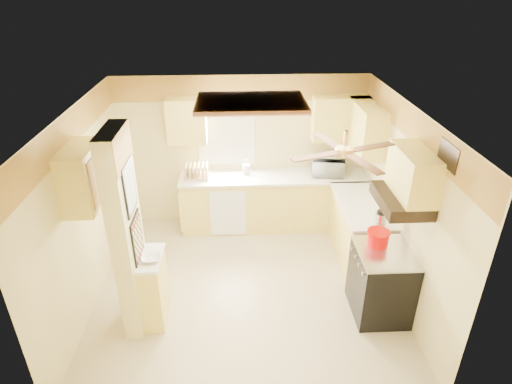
{
  "coord_description": "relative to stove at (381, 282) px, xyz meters",
  "views": [
    {
      "loc": [
        -0.09,
        -4.67,
        3.9
      ],
      "look_at": [
        0.16,
        0.35,
        1.29
      ],
      "focal_mm": 30.0,
      "sensor_mm": 36.0,
      "label": 1
    }
  ],
  "objects": [
    {
      "name": "floor",
      "position": [
        -1.67,
        0.55,
        -0.46
      ],
      "size": [
        4.0,
        4.0,
        0.0
      ],
      "primitive_type": "plane",
      "color": "#CEB88E",
      "rests_on": "ground"
    },
    {
      "name": "ceiling",
      "position": [
        -1.67,
        0.55,
        2.04
      ],
      "size": [
        4.0,
        4.0,
        0.0
      ],
      "primitive_type": "plane",
      "rotation": [
        3.14,
        0.0,
        0.0
      ],
      "color": "white",
      "rests_on": "wall_back"
    },
    {
      "name": "wall_back",
      "position": [
        -1.67,
        2.45,
        0.79
      ],
      "size": [
        4.0,
        0.0,
        4.0
      ],
      "primitive_type": "plane",
      "rotation": [
        1.57,
        0.0,
        0.0
      ],
      "color": "#DDCC87",
      "rests_on": "floor"
    },
    {
      "name": "wall_front",
      "position": [
        -1.67,
        -1.35,
        0.79
      ],
      "size": [
        4.0,
        0.0,
        4.0
      ],
      "primitive_type": "plane",
      "rotation": [
        -1.57,
        0.0,
        0.0
      ],
      "color": "#DDCC87",
      "rests_on": "floor"
    },
    {
      "name": "wall_left",
      "position": [
        -3.67,
        0.55,
        0.79
      ],
      "size": [
        0.0,
        3.8,
        3.8
      ],
      "primitive_type": "plane",
      "rotation": [
        1.57,
        0.0,
        1.57
      ],
      "color": "#DDCC87",
      "rests_on": "floor"
    },
    {
      "name": "wall_right",
      "position": [
        0.33,
        0.55,
        0.79
      ],
      "size": [
        0.0,
        3.8,
        3.8
      ],
      "primitive_type": "plane",
      "rotation": [
        1.57,
        0.0,
        -1.57
      ],
      "color": "#DDCC87",
      "rests_on": "floor"
    },
    {
      "name": "wallpaper_border",
      "position": [
        -1.67,
        2.43,
        1.84
      ],
      "size": [
        4.0,
        0.02,
        0.4
      ],
      "primitive_type": "cube",
      "color": "#EBB945",
      "rests_on": "wall_back"
    },
    {
      "name": "partition_column",
      "position": [
        -3.02,
        0.0,
        0.79
      ],
      "size": [
        0.2,
        0.7,
        2.5
      ],
      "primitive_type": "cube",
      "color": "#DDCC87",
      "rests_on": "floor"
    },
    {
      "name": "partition_ledge",
      "position": [
        -2.8,
        0.0,
        -0.01
      ],
      "size": [
        0.25,
        0.55,
        0.9
      ],
      "primitive_type": "cube",
      "color": "#FFED72",
      "rests_on": "floor"
    },
    {
      "name": "ledge_top",
      "position": [
        -2.8,
        0.0,
        0.46
      ],
      "size": [
        0.28,
        0.58,
        0.04
      ],
      "primitive_type": "cube",
      "color": "white",
      "rests_on": "partition_ledge"
    },
    {
      "name": "lower_cabinets_back",
      "position": [
        -1.17,
        2.15,
        -0.01
      ],
      "size": [
        3.0,
        0.6,
        0.9
      ],
      "primitive_type": "cube",
      "color": "#FFED72",
      "rests_on": "floor"
    },
    {
      "name": "lower_cabinets_right",
      "position": [
        0.03,
        1.15,
        -0.01
      ],
      "size": [
        0.6,
        1.4,
        0.9
      ],
      "primitive_type": "cube",
      "color": "#FFED72",
      "rests_on": "floor"
    },
    {
      "name": "countertop_back",
      "position": [
        -1.17,
        2.14,
        0.46
      ],
      "size": [
        3.04,
        0.64,
        0.04
      ],
      "primitive_type": "cube",
      "color": "white",
      "rests_on": "lower_cabinets_back"
    },
    {
      "name": "countertop_right",
      "position": [
        0.02,
        1.15,
        0.46
      ],
      "size": [
        0.64,
        1.44,
        0.04
      ],
      "primitive_type": "cube",
      "color": "white",
      "rests_on": "lower_cabinets_right"
    },
    {
      "name": "dishwasher_panel",
      "position": [
        -1.92,
        1.84,
        -0.03
      ],
      "size": [
        0.58,
        0.02,
        0.8
      ],
      "primitive_type": "cube",
      "color": "white",
      "rests_on": "lower_cabinets_back"
    },
    {
      "name": "window",
      "position": [
        -1.92,
        2.44,
        1.09
      ],
      "size": [
        0.92,
        0.02,
        1.02
      ],
      "color": "white",
      "rests_on": "wall_back"
    },
    {
      "name": "upper_cab_back_left",
      "position": [
        -2.52,
        2.27,
        1.39
      ],
      "size": [
        0.6,
        0.35,
        0.7
      ],
      "primitive_type": "cube",
      "color": "#FFED72",
      "rests_on": "wall_back"
    },
    {
      "name": "upper_cab_back_right",
      "position": [
        -0.12,
        2.27,
        1.39
      ],
      "size": [
        0.9,
        0.35,
        0.7
      ],
      "primitive_type": "cube",
      "color": "#FFED72",
      "rests_on": "wall_back"
    },
    {
      "name": "upper_cab_right",
      "position": [
        0.16,
        1.8,
        1.39
      ],
      "size": [
        0.35,
        1.0,
        0.7
      ],
      "primitive_type": "cube",
      "color": "#FFED72",
      "rests_on": "wall_right"
    },
    {
      "name": "upper_cab_left_wall",
      "position": [
        -3.49,
        0.3,
        1.39
      ],
      "size": [
        0.35,
        0.75,
        0.7
      ],
      "primitive_type": "cube",
      "color": "#FFED72",
      "rests_on": "wall_left"
    },
    {
      "name": "upper_cab_over_stove",
      "position": [
        0.16,
        0.0,
        1.49
      ],
      "size": [
        0.35,
        0.76,
        0.52
      ],
      "primitive_type": "cube",
      "color": "#FFED72",
      "rests_on": "wall_right"
    },
    {
      "name": "stove",
      "position": [
        0.0,
        0.0,
        0.0
      ],
      "size": [
        0.68,
        0.77,
        0.92
      ],
      "color": "black",
      "rests_on": "floor"
    },
    {
      "name": "range_hood",
      "position": [
        0.07,
        0.0,
        1.16
      ],
      "size": [
        0.5,
        0.76,
        0.14
      ],
      "primitive_type": "cube",
      "color": "black",
      "rests_on": "upper_cab_over_stove"
    },
    {
      "name": "poster_menu",
      "position": [
        -2.91,
        0.0,
        1.39
      ],
      "size": [
        0.02,
        0.42,
        0.57
      ],
      "color": "black",
      "rests_on": "partition_column"
    },
    {
      "name": "poster_nashville",
      "position": [
        -2.91,
        0.0,
        0.74
      ],
      "size": [
        0.02,
        0.42,
        0.57
      ],
      "color": "black",
      "rests_on": "partition_column"
    },
    {
      "name": "ceiling_light_panel",
      "position": [
        -1.57,
        1.05,
        2.0
      ],
      "size": [
        1.35,
        0.95,
        0.06
      ],
      "color": "brown",
      "rests_on": "ceiling"
    },
    {
      "name": "ceiling_fan",
      "position": [
        -0.67,
        -0.15,
        1.83
      ],
      "size": [
        1.15,
        1.15,
        0.26
      ],
      "color": "gold",
      "rests_on": "ceiling"
    },
    {
      "name": "vent_grate",
      "position": [
        0.31,
        -0.35,
        1.84
      ],
      "size": [
        0.02,
        0.4,
        0.25
      ],
      "primitive_type": "cube",
      "color": "black",
      "rests_on": "wall_right"
    },
    {
      "name": "microwave",
      "position": [
        -0.28,
        2.15,
        0.62
      ],
      "size": [
        0.56,
        0.42,
        0.28
      ],
      "primitive_type": "imported",
      "rotation": [
        0.0,
        0.0,
        2.98
      ],
      "color": "white",
      "rests_on": "countertop_back"
    },
    {
      "name": "bowl",
      "position": [
        -2.77,
        -0.06,
        0.51
      ],
      "size": [
        0.25,
        0.25,
        0.05
      ],
      "primitive_type": "imported",
      "rotation": [
        0.0,
        0.0,
        0.14
      ],
      "color": "white",
      "rests_on": "ledge_top"
    },
    {
      "name": "dutch_oven",
      "position": [
        -0.06,
        0.17,
        0.55
      ],
      "size": [
        0.28,
        0.28,
        0.18
      ],
      "color": "#CC0300",
      "rests_on": "stove"
    },
    {
      "name": "kettle",
      "position": [
        0.07,
        0.51,
        0.59
      ],
      "size": [
        0.16,
        0.16,
        0.24
      ],
      "color": "silver",
      "rests_on": "countertop_right"
    },
    {
      "name": "dish_rack",
      "position": [
        -2.41,
        2.14,
        0.56
      ],
      "size": [
        0.4,
        0.31,
        0.22
      ],
      "color": "tan",
      "rests_on": "countertop_back"
    },
    {
      "name": "utensil_crock",
      "position": [
        -1.61,
        2.25,
        0.56
      ],
      "size": [
        0.12,
        0.12,
        0.25
      ],
      "color": "white",
      "rests_on": "countertop_back"
    }
  ]
}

